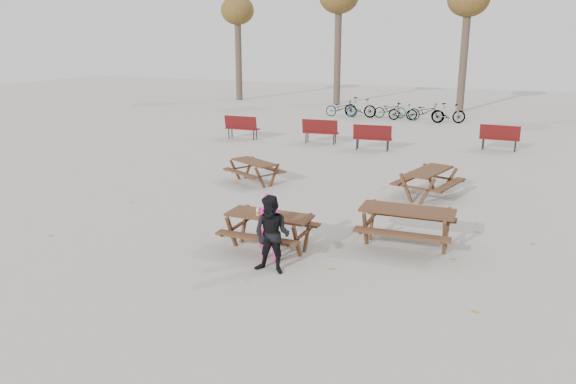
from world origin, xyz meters
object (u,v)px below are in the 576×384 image
at_px(picnic_table_east, 406,228).
at_px(main_picnic_table, 269,223).
at_px(soda_bottle, 258,212).
at_px(picnic_table_north, 254,172).
at_px(adult, 272,235).
at_px(food_tray, 273,217).
at_px(child, 269,228).
at_px(picnic_table_far, 428,184).

bearing_deg(picnic_table_east, main_picnic_table, -156.43).
height_order(soda_bottle, picnic_table_north, soda_bottle).
xyz_separation_m(soda_bottle, adult, (0.76, -0.94, -0.08)).
bearing_deg(adult, soda_bottle, 127.87).
xyz_separation_m(main_picnic_table, food_tray, (0.16, -0.17, 0.21)).
xyz_separation_m(food_tray, picnic_table_north, (-2.93, 5.00, -0.45)).
relative_size(child, adult, 0.90).
height_order(main_picnic_table, child, child).
height_order(food_tray, picnic_table_east, picnic_table_east).
height_order(main_picnic_table, adult, adult).
bearing_deg(picnic_table_north, adult, -32.90).
distance_m(main_picnic_table, picnic_table_east, 2.94).
relative_size(food_tray, child, 0.13).
distance_m(main_picnic_table, adult, 1.25).
xyz_separation_m(child, picnic_table_east, (2.39, 1.82, -0.26)).
bearing_deg(food_tray, soda_bottle, 178.89).
relative_size(picnic_table_east, picnic_table_north, 1.24).
bearing_deg(main_picnic_table, soda_bottle, -139.64).
xyz_separation_m(child, picnic_table_far, (2.16, 5.88, -0.29)).
bearing_deg(picnic_table_far, picnic_table_east, -162.50).
relative_size(food_tray, adult, 0.12).
bearing_deg(picnic_table_north, soda_bottle, -34.96).
bearing_deg(soda_bottle, main_picnic_table, 40.36).
bearing_deg(picnic_table_far, picnic_table_north, 109.79).
bearing_deg(picnic_table_far, food_tray, 172.03).
distance_m(soda_bottle, picnic_table_east, 3.21).
relative_size(main_picnic_table, adult, 1.18).
bearing_deg(picnic_table_east, picnic_table_far, 90.93).
bearing_deg(main_picnic_table, adult, -62.63).
distance_m(soda_bottle, child, 0.61).
bearing_deg(child, picnic_table_east, 13.36).
height_order(child, picnic_table_north, child).
height_order(main_picnic_table, soda_bottle, soda_bottle).
relative_size(picnic_table_east, picnic_table_far, 1.08).
xyz_separation_m(food_tray, picnic_table_east, (2.48, 1.45, -0.37)).
distance_m(main_picnic_table, child, 0.61).
height_order(child, adult, adult).
distance_m(soda_bottle, picnic_table_north, 5.65).
bearing_deg(food_tray, main_picnic_table, 133.90).
height_order(main_picnic_table, picnic_table_north, main_picnic_table).
bearing_deg(picnic_table_east, child, -144.92).
bearing_deg(main_picnic_table, child, -65.05).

